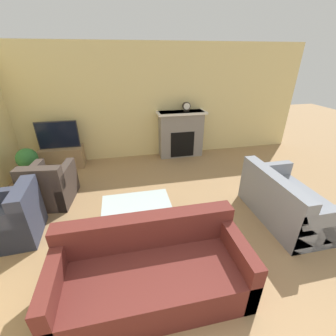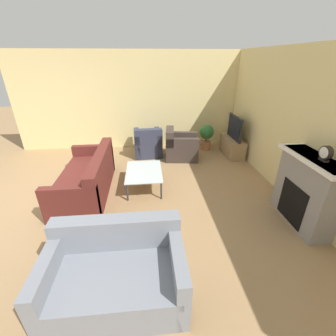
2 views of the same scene
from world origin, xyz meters
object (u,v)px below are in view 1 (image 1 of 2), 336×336
Objects in this scene: couch_sectional at (152,272)px; armchair_by_window at (7,221)px; armchair_accent at (51,187)px; coffee_table at (137,207)px; potted_plant at (28,163)px; mantel_clock at (186,106)px; couch_loveseat at (286,203)px; tv at (58,135)px.

couch_sectional is 2.20× the size of armchair_by_window.
coffee_table is (1.46, -0.98, 0.05)m from armchair_accent.
potted_plant is 3.31× the size of mantel_clock.
armchair_accent is (-1.52, 2.11, 0.01)m from couch_sectional.
couch_loveseat is at bearing 168.18° from armchair_accent.
couch_loveseat and armchair_accent have the same top height.
armchair_accent is (0.38, 0.87, 0.00)m from armchair_by_window.
armchair_accent is 3.49m from mantel_clock.
armchair_by_window is at bearing 176.46° from coffee_table.
mantel_clock is (3.03, 0.10, 0.48)m from tv.
couch_loveseat reaches higher than coffee_table.
armchair_by_window reaches higher than potted_plant.
armchair_by_window is 1.00× the size of armchair_accent.
couch_loveseat is 6.65× the size of mantel_clock.
mantel_clock reaches higher than potted_plant.
armchair_by_window is (-1.89, 1.24, 0.01)m from couch_sectional.
couch_sectional and armchair_by_window have the same top height.
couch_sectional is (1.60, -3.59, -0.51)m from tv.
couch_loveseat is at bearing -7.43° from coffee_table.
armchair_by_window is at bearing -97.19° from tv.
coffee_table is (-2.37, 0.31, 0.06)m from couch_loveseat.
armchair_by_window is 1.84m from coffee_table.
tv is at bearing 50.47° from potted_plant.
potted_plant is at bearing -129.53° from tv.
armchair_accent reaches higher than coffee_table.
tv is 3.07m from mantel_clock.
armchair_by_window is at bearing 146.70° from couch_sectional.
couch_loveseat reaches higher than potted_plant.
couch_sectional is 2.21× the size of armchair_accent.
coffee_table is (1.54, -2.46, -0.45)m from tv.
coffee_table is (1.83, -0.11, 0.05)m from armchair_by_window.
potted_plant is at bearing -175.65° from armchair_by_window.
tv is at bearing 54.68° from couch_loveseat.
couch_loveseat is 1.62× the size of armchair_accent.
tv reaches higher than armchair_by_window.
tv is 0.96× the size of armchair_accent.
armchair_accent is 1.76m from coffee_table.
coffee_table is at bearing 152.90° from armchair_accent.
tv is 4.81m from couch_loveseat.
couch_loveseat is 1.44× the size of coffee_table.
tv is 1.19× the size of potted_plant.
armchair_by_window is (-4.20, 0.42, 0.01)m from couch_loveseat.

